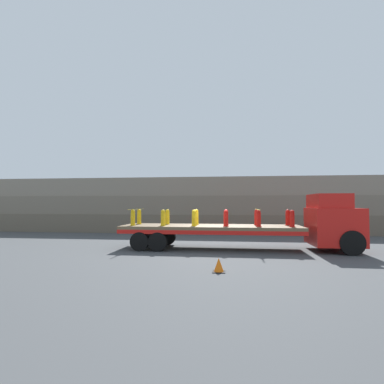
{
  "coord_description": "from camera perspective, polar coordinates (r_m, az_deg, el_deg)",
  "views": [
    {
      "loc": [
        0.99,
        -15.8,
        2.38
      ],
      "look_at": [
        -0.99,
        0.0,
        3.0
      ],
      "focal_mm": 28.0,
      "sensor_mm": 36.0,
      "label": 1
    }
  ],
  "objects": [
    {
      "name": "fire_hydrant_yellow_far_2",
      "position": [
        16.47,
        0.85,
        -4.8
      ],
      "size": [
        0.29,
        0.47,
        0.84
      ],
      "color": "gold",
      "rests_on": "flatbed_trailer"
    },
    {
      "name": "flatbed_trailer",
      "position": [
        15.95,
        1.26,
        -7.2
      ],
      "size": [
        9.3,
        2.61,
        1.23
      ],
      "color": "brown",
      "rests_on": "ground_plane"
    },
    {
      "name": "fire_hydrant_red_far_3",
      "position": [
        16.37,
        6.51,
        -4.8
      ],
      "size": [
        0.29,
        0.47,
        0.84
      ],
      "color": "red",
      "rests_on": "flatbed_trailer"
    },
    {
      "name": "ground_plane",
      "position": [
        16.01,
        3.56,
        -10.76
      ],
      "size": [
        120.0,
        120.0,
        0.0
      ],
      "primitive_type": "plane",
      "color": "#3F4244"
    },
    {
      "name": "fire_hydrant_yellow_near_2",
      "position": [
        15.37,
        0.39,
        -4.99
      ],
      "size": [
        0.29,
        0.47,
        0.84
      ],
      "color": "gold",
      "rests_on": "flatbed_trailer"
    },
    {
      "name": "fire_hydrant_yellow_far_0",
      "position": [
        17.13,
        -10.03,
        -4.67
      ],
      "size": [
        0.29,
        0.47,
        0.84
      ],
      "color": "gold",
      "rests_on": "flatbed_trailer"
    },
    {
      "name": "traffic_cone",
      "position": [
        10.73,
        5.13,
        -13.72
      ],
      "size": [
        0.45,
        0.45,
        0.49
      ],
      "color": "black",
      "rests_on": "ground_plane"
    },
    {
      "name": "fire_hydrant_red_far_5",
      "position": [
        16.66,
        17.77,
        -4.67
      ],
      "size": [
        0.29,
        0.47,
        0.84
      ],
      "color": "red",
      "rests_on": "flatbed_trailer"
    },
    {
      "name": "fire_hydrant_red_near_5",
      "position": [
        15.57,
        18.53,
        -4.84
      ],
      "size": [
        0.29,
        0.47,
        0.84
      ],
      "color": "red",
      "rests_on": "flatbed_trailer"
    },
    {
      "name": "fire_hydrant_red_near_4",
      "position": [
        15.34,
        12.56,
        -4.94
      ],
      "size": [
        0.29,
        0.47,
        0.84
      ],
      "color": "red",
      "rests_on": "flatbed_trailer"
    },
    {
      "name": "rock_cliff",
      "position": [
        24.9,
        4.85,
        -2.5
      ],
      "size": [
        60.0,
        3.3,
        4.5
      ],
      "color": "#665B4C",
      "rests_on": "ground_plane"
    },
    {
      "name": "truck_cab",
      "position": [
        16.67,
        25.54,
        -5.16
      ],
      "size": [
        2.27,
        2.7,
        2.86
      ],
      "color": "red",
      "rests_on": "ground_plane"
    },
    {
      "name": "fire_hydrant_yellow_near_1",
      "position": [
        15.65,
        -5.53,
        -4.93
      ],
      "size": [
        0.29,
        0.47,
        0.84
      ],
      "color": "gold",
      "rests_on": "flatbed_trailer"
    },
    {
      "name": "cargo_strap_middle",
      "position": [
        15.87,
        12.35,
        -3.27
      ],
      "size": [
        0.05,
        2.71,
        0.01
      ],
      "color": "yellow",
      "rests_on": "fire_hydrant_red_near_4"
    },
    {
      "name": "fire_hydrant_yellow_near_0",
      "position": [
        16.08,
        -11.2,
        -4.82
      ],
      "size": [
        0.29,
        0.47,
        0.84
      ],
      "color": "gold",
      "rests_on": "flatbed_trailer"
    },
    {
      "name": "fire_hydrant_yellow_far_1",
      "position": [
        16.72,
        -4.7,
        -4.76
      ],
      "size": [
        0.29,
        0.47,
        0.84
      ],
      "color": "gold",
      "rests_on": "flatbed_trailer"
    },
    {
      "name": "fire_hydrant_red_near_3",
      "position": [
        15.27,
        6.47,
        -4.99
      ],
      "size": [
        0.29,
        0.47,
        0.84
      ],
      "color": "red",
      "rests_on": "flatbed_trailer"
    },
    {
      "name": "fire_hydrant_red_far_4",
      "position": [
        16.43,
        12.19,
        -4.76
      ],
      "size": [
        0.29,
        0.47,
        0.84
      ],
      "color": "red",
      "rests_on": "flatbed_trailer"
    },
    {
      "name": "cargo_strap_rear",
      "position": [
        16.59,
        -10.59,
        -3.23
      ],
      "size": [
        0.05,
        2.71,
        0.01
      ],
      "color": "yellow",
      "rests_on": "fire_hydrant_yellow_near_0"
    }
  ]
}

